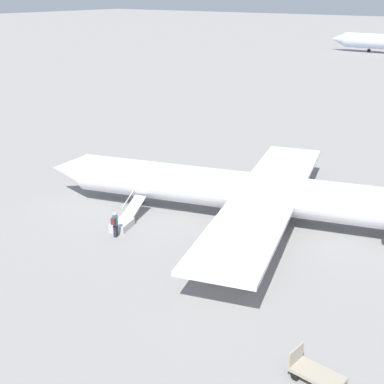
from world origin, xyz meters
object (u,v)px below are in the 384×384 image
(luggage_cart, at_px, (315,372))
(passenger, at_px, (115,223))
(airplane_main, at_px, (262,193))
(boarding_stairs, at_px, (125,221))

(luggage_cart, bearing_deg, passenger, -12.05)
(airplane_main, distance_m, boarding_stairs, 9.66)
(airplane_main, xyz_separation_m, luggage_cart, (-9.87, 13.03, -1.68))
(luggage_cart, bearing_deg, airplane_main, -47.32)
(airplane_main, bearing_deg, luggage_cart, 110.58)
(boarding_stairs, bearing_deg, passenger, -172.92)
(airplane_main, relative_size, boarding_stairs, 7.62)
(luggage_cart, bearing_deg, boarding_stairs, -16.25)
(passenger, relative_size, luggage_cart, 0.76)
(airplane_main, height_order, boarding_stairs, airplane_main)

